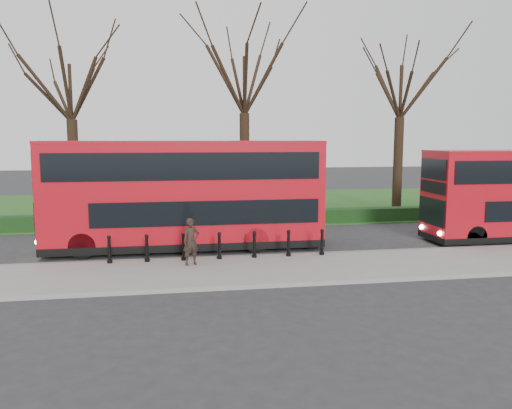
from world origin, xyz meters
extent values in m
plane|color=#28282B|center=(0.00, 0.00, 0.00)|extent=(120.00, 120.00, 0.00)
cube|color=gray|center=(0.00, -3.00, 0.07)|extent=(60.00, 4.00, 0.15)
cube|color=slate|center=(0.00, -1.00, 0.07)|extent=(60.00, 0.25, 0.16)
cube|color=#20531B|center=(0.00, 15.00, 0.03)|extent=(60.00, 18.00, 0.06)
cube|color=black|center=(0.00, 6.80, 0.40)|extent=(60.00, 0.90, 0.80)
cube|color=yellow|center=(0.00, -0.70, 0.01)|extent=(60.00, 0.10, 0.01)
cube|color=yellow|center=(0.00, -0.50, 0.01)|extent=(60.00, 0.10, 0.01)
cylinder|color=black|center=(-8.00, 10.00, 2.94)|extent=(0.60, 0.60, 5.87)
cylinder|color=black|center=(2.00, 10.00, 3.16)|extent=(0.60, 0.60, 6.31)
cylinder|color=black|center=(12.00, 10.00, 3.06)|extent=(0.60, 0.60, 6.13)
cylinder|color=black|center=(-4.75, -1.35, 0.65)|extent=(0.15, 0.15, 1.00)
cylinder|color=black|center=(-3.37, -1.35, 0.65)|extent=(0.15, 0.15, 1.00)
cylinder|color=black|center=(-1.99, -1.35, 0.65)|extent=(0.15, 0.15, 1.00)
cylinder|color=black|center=(-0.62, -1.35, 0.65)|extent=(0.15, 0.15, 1.00)
cylinder|color=black|center=(0.76, -1.35, 0.65)|extent=(0.15, 0.15, 1.00)
cylinder|color=black|center=(2.14, -1.35, 0.65)|extent=(0.15, 0.15, 1.00)
cylinder|color=black|center=(3.52, -1.35, 0.65)|extent=(0.15, 0.15, 1.00)
cube|color=#A80D18|center=(-1.82, 1.30, 2.53)|extent=(11.73, 2.67, 4.32)
cube|color=black|center=(-1.82, 1.30, 0.32)|extent=(11.75, 2.69, 0.32)
cube|color=black|center=(-0.96, -0.04, 1.76)|extent=(9.38, 0.04, 1.01)
cube|color=black|center=(-1.82, -0.04, 3.68)|extent=(11.09, 0.04, 1.12)
cube|color=black|center=(-7.70, 1.30, 2.88)|extent=(0.06, 2.35, 0.59)
cylinder|color=black|center=(-5.98, 0.13, 0.53)|extent=(1.07, 0.32, 1.07)
cylinder|color=black|center=(-5.98, 2.48, 0.53)|extent=(1.07, 0.32, 1.07)
cylinder|color=black|center=(1.06, 0.13, 0.53)|extent=(1.07, 0.32, 1.07)
cylinder|color=black|center=(1.06, 2.48, 0.53)|extent=(1.07, 0.32, 1.07)
cube|color=black|center=(9.29, 0.60, 2.61)|extent=(0.06, 2.12, 0.53)
cylinder|color=black|center=(10.85, -0.46, 0.48)|extent=(0.97, 0.29, 0.97)
cylinder|color=black|center=(10.85, 1.66, 0.48)|extent=(0.97, 0.29, 0.97)
imported|color=black|center=(-1.72, -2.12, 1.02)|extent=(0.74, 0.61, 1.75)
camera|label=1|loc=(-2.31, -20.29, 4.80)|focal=35.00mm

